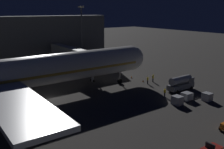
{
  "coord_description": "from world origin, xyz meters",
  "views": [
    {
      "loc": [
        -46.4,
        18.2,
        17.16
      ],
      "look_at": [
        -3.0,
        -13.27,
        3.5
      ],
      "focal_mm": 40.88,
      "sensor_mm": 36.0,
      "label": 1
    }
  ],
  "objects_px": {
    "baggage_container_near_belt": "(177,100)",
    "ground_crew_by_belt_loader": "(153,78)",
    "fuel_tanker": "(181,83)",
    "apron_floodlight_mast": "(82,31)",
    "traffic_cone_nose_port": "(143,81)",
    "ground_crew_near_nose_gear": "(165,92)",
    "jet_bridge": "(76,54)",
    "baggage_container_mid_row": "(207,97)",
    "traffic_cone_nose_starboard": "(131,77)",
    "baggage_container_far_row": "(187,96)",
    "ground_crew_marshaller_fwd": "(148,80)"
  },
  "relations": [
    {
      "from": "apron_floodlight_mast",
      "to": "ground_crew_near_nose_gear",
      "type": "height_order",
      "value": "apron_floodlight_mast"
    },
    {
      "from": "jet_bridge",
      "to": "traffic_cone_nose_port",
      "type": "bearing_deg",
      "value": -146.57
    },
    {
      "from": "apron_floodlight_mast",
      "to": "ground_crew_near_nose_gear",
      "type": "bearing_deg",
      "value": 175.78
    },
    {
      "from": "baggage_container_far_row",
      "to": "ground_crew_marshaller_fwd",
      "type": "distance_m",
      "value": 12.69
    },
    {
      "from": "baggage_container_far_row",
      "to": "ground_crew_marshaller_fwd",
      "type": "xyz_separation_m",
      "value": [
        12.6,
        -1.47,
        0.31
      ]
    },
    {
      "from": "baggage_container_mid_row",
      "to": "ground_crew_by_belt_loader",
      "type": "xyz_separation_m",
      "value": [
        15.68,
        -0.9,
        0.28
      ]
    },
    {
      "from": "traffic_cone_nose_starboard",
      "to": "ground_crew_marshaller_fwd",
      "type": "bearing_deg",
      "value": 176.7
    },
    {
      "from": "jet_bridge",
      "to": "ground_crew_by_belt_loader",
      "type": "relative_size",
      "value": 12.8
    },
    {
      "from": "ground_crew_by_belt_loader",
      "to": "traffic_cone_nose_starboard",
      "type": "height_order",
      "value": "ground_crew_by_belt_loader"
    },
    {
      "from": "ground_crew_near_nose_gear",
      "to": "baggage_container_far_row",
      "type": "bearing_deg",
      "value": -149.37
    },
    {
      "from": "jet_bridge",
      "to": "baggage_container_far_row",
      "type": "bearing_deg",
      "value": -164.61
    },
    {
      "from": "jet_bridge",
      "to": "baggage_container_near_belt",
      "type": "distance_m",
      "value": 31.05
    },
    {
      "from": "baggage_container_near_belt",
      "to": "ground_crew_near_nose_gear",
      "type": "height_order",
      "value": "ground_crew_near_nose_gear"
    },
    {
      "from": "apron_floodlight_mast",
      "to": "fuel_tanker",
      "type": "xyz_separation_m",
      "value": [
        -37.46,
        -3.5,
        -8.95
      ]
    },
    {
      "from": "apron_floodlight_mast",
      "to": "traffic_cone_nose_port",
      "type": "xyz_separation_m",
      "value": [
        -27.7,
        -1.22,
        -10.32
      ]
    },
    {
      "from": "ground_crew_marshaller_fwd",
      "to": "baggage_container_mid_row",
      "type": "bearing_deg",
      "value": -174.93
    },
    {
      "from": "baggage_container_near_belt",
      "to": "ground_crew_by_belt_loader",
      "type": "xyz_separation_m",
      "value": [
        13.63,
        -7.24,
        0.25
      ]
    },
    {
      "from": "baggage_container_near_belt",
      "to": "baggage_container_mid_row",
      "type": "height_order",
      "value": "baggage_container_near_belt"
    },
    {
      "from": "fuel_tanker",
      "to": "traffic_cone_nose_starboard",
      "type": "bearing_deg",
      "value": 9.17
    },
    {
      "from": "fuel_tanker",
      "to": "traffic_cone_nose_port",
      "type": "xyz_separation_m",
      "value": [
        9.76,
        2.29,
        -1.37
      ]
    },
    {
      "from": "ground_crew_near_nose_gear",
      "to": "traffic_cone_nose_starboard",
      "type": "xyz_separation_m",
      "value": [
        15.2,
        -4.06,
        -0.72
      ]
    },
    {
      "from": "baggage_container_far_row",
      "to": "jet_bridge",
      "type": "bearing_deg",
      "value": 15.39
    },
    {
      "from": "traffic_cone_nose_port",
      "to": "traffic_cone_nose_starboard",
      "type": "distance_m",
      "value": 4.4
    },
    {
      "from": "baggage_container_near_belt",
      "to": "baggage_container_mid_row",
      "type": "relative_size",
      "value": 1.02
    },
    {
      "from": "jet_bridge",
      "to": "fuel_tanker",
      "type": "bearing_deg",
      "value": -153.74
    },
    {
      "from": "baggage_container_mid_row",
      "to": "ground_crew_near_nose_gear",
      "type": "height_order",
      "value": "ground_crew_near_nose_gear"
    },
    {
      "from": "ground_crew_by_belt_loader",
      "to": "ground_crew_marshaller_fwd",
      "type": "distance_m",
      "value": 2.3
    },
    {
      "from": "fuel_tanker",
      "to": "baggage_container_mid_row",
      "type": "distance_m",
      "value": 7.56
    },
    {
      "from": "apron_floodlight_mast",
      "to": "baggage_container_far_row",
      "type": "distance_m",
      "value": 43.39
    },
    {
      "from": "apron_floodlight_mast",
      "to": "ground_crew_near_nose_gear",
      "type": "xyz_separation_m",
      "value": [
        -38.5,
        2.84,
        -9.59
      ]
    },
    {
      "from": "baggage_container_near_belt",
      "to": "ground_crew_by_belt_loader",
      "type": "distance_m",
      "value": 15.43
    },
    {
      "from": "baggage_container_near_belt",
      "to": "jet_bridge",
      "type": "bearing_deg",
      "value": 8.77
    },
    {
      "from": "fuel_tanker",
      "to": "baggage_container_far_row",
      "type": "relative_size",
      "value": 3.7
    },
    {
      "from": "fuel_tanker",
      "to": "apron_floodlight_mast",
      "type": "bearing_deg",
      "value": 5.34
    },
    {
      "from": "ground_crew_near_nose_gear",
      "to": "traffic_cone_nose_port",
      "type": "relative_size",
      "value": 3.3
    },
    {
      "from": "apron_floodlight_mast",
      "to": "baggage_container_far_row",
      "type": "height_order",
      "value": "apron_floodlight_mast"
    },
    {
      "from": "jet_bridge",
      "to": "traffic_cone_nose_starboard",
      "type": "relative_size",
      "value": 44.46
    },
    {
      "from": "jet_bridge",
      "to": "apron_floodlight_mast",
      "type": "relative_size",
      "value": 1.34
    },
    {
      "from": "baggage_container_mid_row",
      "to": "apron_floodlight_mast",
      "type": "bearing_deg",
      "value": 2.81
    },
    {
      "from": "ground_crew_by_belt_loader",
      "to": "traffic_cone_nose_starboard",
      "type": "bearing_deg",
      "value": 17.81
    },
    {
      "from": "baggage_container_near_belt",
      "to": "traffic_cone_nose_starboard",
      "type": "distance_m",
      "value": 20.23
    },
    {
      "from": "baggage_container_mid_row",
      "to": "ground_crew_near_nose_gear",
      "type": "bearing_deg",
      "value": 38.43
    },
    {
      "from": "baggage_container_mid_row",
      "to": "ground_crew_by_belt_loader",
      "type": "distance_m",
      "value": 15.71
    },
    {
      "from": "baggage_container_mid_row",
      "to": "baggage_container_far_row",
      "type": "relative_size",
      "value": 0.92
    },
    {
      "from": "ground_crew_by_belt_loader",
      "to": "traffic_cone_nose_port",
      "type": "distance_m",
      "value": 2.52
    },
    {
      "from": "apron_floodlight_mast",
      "to": "baggage_container_mid_row",
      "type": "relative_size",
      "value": 10.91
    },
    {
      "from": "jet_bridge",
      "to": "apron_floodlight_mast",
      "type": "distance_m",
      "value": 16.03
    },
    {
      "from": "fuel_tanker",
      "to": "baggage_container_near_belt",
      "type": "relative_size",
      "value": 3.95
    },
    {
      "from": "fuel_tanker",
      "to": "baggage_container_near_belt",
      "type": "distance_m",
      "value": 9.36
    },
    {
      "from": "ground_crew_near_nose_gear",
      "to": "ground_crew_by_belt_loader",
      "type": "relative_size",
      "value": 0.95
    }
  ]
}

